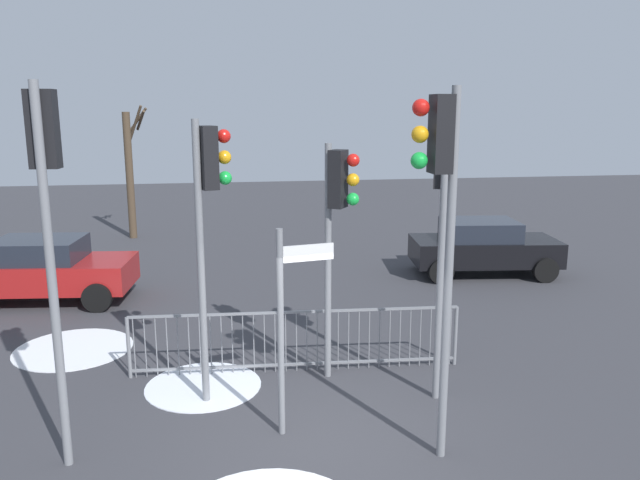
{
  "coord_description": "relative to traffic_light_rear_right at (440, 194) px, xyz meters",
  "views": [
    {
      "loc": [
        -1.15,
        -7.5,
        4.4
      ],
      "look_at": [
        0.59,
        3.51,
        2.02
      ],
      "focal_mm": 34.93,
      "sensor_mm": 36.0,
      "label": 1
    }
  ],
  "objects": [
    {
      "name": "direction_sign_post",
      "position": [
        -1.76,
        0.88,
        -1.79
      ],
      "size": [
        0.78,
        0.2,
        2.87
      ],
      "rotation": [
        0.0,
        0.0,
        0.19
      ],
      "color": "slate",
      "rests_on": "ground"
    },
    {
      "name": "snow_patch_verge",
      "position": [
        -2.94,
        2.53,
        -3.4
      ],
      "size": [
        1.85,
        1.85,
        0.01
      ],
      "primitive_type": "cylinder",
      "color": "white",
      "rests_on": "ground"
    },
    {
      "name": "traffic_light_foreground_right",
      "position": [
        -4.55,
        0.68,
        0.04
      ],
      "size": [
        0.34,
        0.57,
        4.7
      ],
      "rotation": [
        0.0,
        0.0,
        6.21
      ],
      "color": "slate",
      "rests_on": "ground"
    },
    {
      "name": "traffic_light_mid_right",
      "position": [
        -0.76,
        2.54,
        -0.57
      ],
      "size": [
        0.5,
        0.43,
        3.86
      ],
      "rotation": [
        0.0,
        0.0,
        4.13
      ],
      "color": "slate",
      "rests_on": "ground"
    },
    {
      "name": "traffic_light_rear_right",
      "position": [
        0.0,
        0.0,
        0.0
      ],
      "size": [
        0.57,
        0.32,
        4.65
      ],
      "rotation": [
        0.0,
        0.0,
        1.56
      ],
      "color": "slate",
      "rests_on": "ground"
    },
    {
      "name": "snow_patch_island",
      "position": [
        -5.36,
        4.5,
        -3.4
      ],
      "size": [
        2.13,
        2.13,
        0.01
      ],
      "primitive_type": "cylinder",
      "color": "white",
      "rests_on": "ground"
    },
    {
      "name": "pedestrian_guard_railing",
      "position": [
        -1.38,
        2.9,
        -2.85
      ],
      "size": [
        5.58,
        0.37,
        1.07
      ],
      "rotation": [
        0.0,
        0.0,
        -0.06
      ],
      "color": "slate",
      "rests_on": "ground"
    },
    {
      "name": "car_black_trailing",
      "position": [
        4.29,
        8.36,
        -2.64
      ],
      "size": [
        3.97,
        2.29,
        1.47
      ],
      "rotation": [
        0.0,
        0.0,
        -0.11
      ],
      "color": "black",
      "rests_on": "ground"
    },
    {
      "name": "bare_tree_left",
      "position": [
        -5.58,
        14.78,
        -1.1
      ],
      "size": [
        0.92,
        1.01,
        4.47
      ],
      "color": "#473828",
      "rests_on": "ground"
    },
    {
      "name": "ground_plane",
      "position": [
        -1.38,
        0.55,
        -3.4
      ],
      "size": [
        60.0,
        60.0,
        0.0
      ],
      "primitive_type": "plane",
      "color": "#38383D"
    },
    {
      "name": "car_red_near",
      "position": [
        -6.62,
        7.69,
        -2.64
      ],
      "size": [
        3.95,
        2.25,
        1.47
      ],
      "rotation": [
        0.0,
        0.0,
        -0.1
      ],
      "color": "maroon",
      "rests_on": "ground"
    },
    {
      "name": "traffic_light_rear_left",
      "position": [
        -2.74,
        2.06,
        -0.29
      ],
      "size": [
        0.54,
        0.38,
        4.25
      ],
      "rotation": [
        0.0,
        0.0,
        5.06
      ],
      "color": "slate",
      "rests_on": "ground"
    },
    {
      "name": "traffic_light_mid_left",
      "position": [
        0.68,
        1.72,
        -0.3
      ],
      "size": [
        0.38,
        0.54,
        4.23
      ],
      "rotation": [
        0.0,
        0.0,
        5.9
      ],
      "color": "slate",
      "rests_on": "ground"
    }
  ]
}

